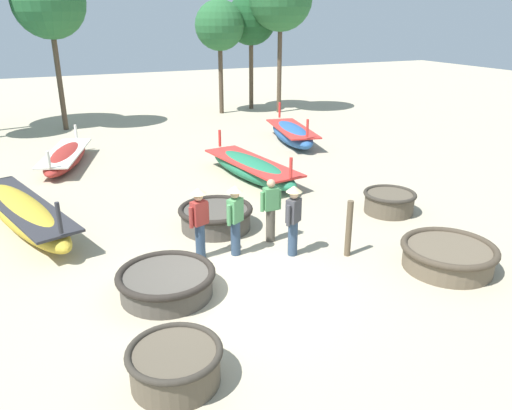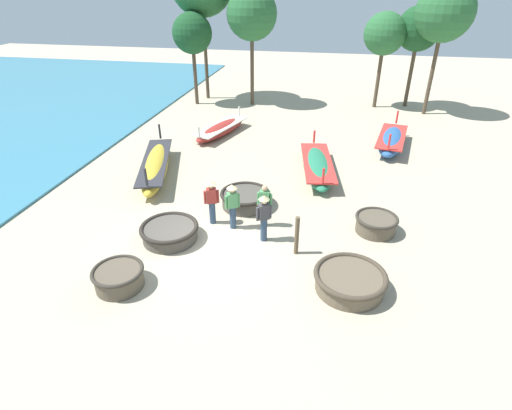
# 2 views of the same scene
# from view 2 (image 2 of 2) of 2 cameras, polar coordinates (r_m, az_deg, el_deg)

# --- Properties ---
(ground_plane) EXTENTS (80.00, 80.00, 0.00)m
(ground_plane) POSITION_cam_2_polar(r_m,az_deg,el_deg) (13.15, -7.35, -5.81)
(ground_plane) COLOR tan
(coracle_tilted) EXTENTS (1.44, 1.44, 0.60)m
(coracle_tilted) POSITION_cam_2_polar(r_m,az_deg,el_deg) (14.18, 16.77, -2.53)
(coracle_tilted) COLOR brown
(coracle_tilted) RESTS_ON ground
(coracle_front_right) EXTENTS (1.44, 1.44, 0.60)m
(coracle_front_right) POSITION_cam_2_polar(r_m,az_deg,el_deg) (11.94, -19.03, -9.71)
(coracle_front_right) COLOR brown
(coracle_front_right) RESTS_ON ground
(coracle_center) EXTENTS (2.03, 2.03, 0.56)m
(coracle_center) POSITION_cam_2_polar(r_m,az_deg,el_deg) (11.52, 13.26, -10.43)
(coracle_center) COLOR brown
(coracle_center) RESTS_ON ground
(coracle_nearest) EXTENTS (1.90, 1.90, 0.60)m
(coracle_nearest) POSITION_cam_2_polar(r_m,az_deg,el_deg) (15.13, -1.55, 0.99)
(coracle_nearest) COLOR #4C473F
(coracle_nearest) RESTS_ON ground
(coracle_front_left) EXTENTS (1.93, 1.93, 0.53)m
(coracle_front_left) POSITION_cam_2_polar(r_m,az_deg,el_deg) (13.52, -12.25, -3.74)
(coracle_front_left) COLOR #4C473F
(coracle_front_left) RESTS_ON ground
(long_boat_red_hull) EXTENTS (2.00, 4.48, 1.41)m
(long_boat_red_hull) POSITION_cam_2_polar(r_m,az_deg,el_deg) (21.67, 18.77, 8.70)
(long_boat_red_hull) COLOR #285693
(long_boat_red_hull) RESTS_ON ground
(long_boat_ochre_hull) EXTENTS (2.32, 4.57, 1.07)m
(long_boat_ochre_hull) POSITION_cam_2_polar(r_m,az_deg,el_deg) (22.59, -5.05, 10.75)
(long_boat_ochre_hull) COLOR maroon
(long_boat_ochre_hull) RESTS_ON ground
(long_boat_white_hull) EXTENTS (1.89, 4.90, 1.23)m
(long_boat_white_hull) POSITION_cam_2_polar(r_m,az_deg,el_deg) (17.94, 8.74, 5.53)
(long_boat_white_hull) COLOR #237551
(long_boat_white_hull) RESTS_ON ground
(long_boat_blue_hull) EXTENTS (2.67, 5.70, 1.45)m
(long_boat_blue_hull) POSITION_cam_2_polar(r_m,az_deg,el_deg) (18.15, -14.14, 5.46)
(long_boat_blue_hull) COLOR gold
(long_boat_blue_hull) RESTS_ON ground
(fisherman_with_hat) EXTENTS (0.50, 0.36, 1.67)m
(fisherman_with_hat) POSITION_cam_2_polar(r_m,az_deg,el_deg) (13.83, -6.36, 0.86)
(fisherman_with_hat) COLOR #2D425B
(fisherman_with_hat) RESTS_ON ground
(fisherman_hauling) EXTENTS (0.46, 0.37, 1.67)m
(fisherman_hauling) POSITION_cam_2_polar(r_m,az_deg,el_deg) (12.82, 1.13, -1.45)
(fisherman_hauling) COLOR #2D425B
(fisherman_hauling) RESTS_ON ground
(fisherman_standing_right) EXTENTS (0.47, 0.36, 1.67)m
(fisherman_standing_right) POSITION_cam_2_polar(r_m,az_deg,el_deg) (13.49, -3.39, 0.21)
(fisherman_standing_right) COLOR #2D425B
(fisherman_standing_right) RESTS_ON ground
(fisherman_by_coracle) EXTENTS (0.53, 0.23, 1.57)m
(fisherman_by_coracle) POSITION_cam_2_polar(r_m,az_deg,el_deg) (13.65, 1.22, 0.05)
(fisherman_by_coracle) COLOR #4C473D
(fisherman_by_coracle) RESTS_ON ground
(mooring_post_mid_beach) EXTENTS (0.14, 0.14, 1.33)m
(mooring_post_mid_beach) POSITION_cam_2_polar(r_m,az_deg,el_deg) (12.41, 5.85, -4.37)
(mooring_post_mid_beach) COLOR brown
(mooring_post_mid_beach) RESTS_ON ground
(tree_rightmost) EXTENTS (2.59, 2.59, 5.90)m
(tree_rightmost) POSITION_cam_2_polar(r_m,az_deg,el_deg) (28.19, 17.90, 22.20)
(tree_rightmost) COLOR #4C3D2D
(tree_rightmost) RESTS_ON ground
(tree_right_mid) EXTENTS (2.74, 2.74, 6.24)m
(tree_right_mid) POSITION_cam_2_polar(r_m,az_deg,el_deg) (29.06, 22.24, 22.25)
(tree_right_mid) COLOR #4C3D2D
(tree_right_mid) RESTS_ON ground
(tree_center) EXTENTS (3.18, 3.18, 7.25)m
(tree_center) POSITION_cam_2_polar(r_m,az_deg,el_deg) (27.59, -0.59, 25.56)
(tree_center) COLOR #4C3D2D
(tree_center) RESTS_ON ground
(tree_leftmost) EXTENTS (2.56, 2.56, 5.82)m
(tree_leftmost) POSITION_cam_2_polar(r_m,az_deg,el_deg) (28.11, -9.11, 23.02)
(tree_leftmost) COLOR #4C3D2D
(tree_leftmost) RESTS_ON ground
(tree_tall_back) EXTENTS (3.33, 3.33, 7.59)m
(tree_tall_back) POSITION_cam_2_polar(r_m,az_deg,el_deg) (27.54, 25.36, 23.60)
(tree_tall_back) COLOR #4C3D2D
(tree_tall_back) RESTS_ON ground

